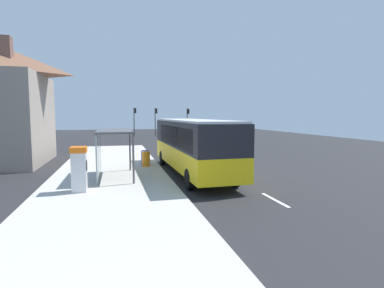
# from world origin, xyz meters

# --- Properties ---
(ground_plane) EXTENTS (56.00, 92.00, 0.04)m
(ground_plane) POSITION_xyz_m (0.00, 14.00, -0.02)
(ground_plane) COLOR #262628
(sidewalk_platform) EXTENTS (6.20, 30.00, 0.18)m
(sidewalk_platform) POSITION_xyz_m (-6.40, 2.00, 0.09)
(sidewalk_platform) COLOR beige
(sidewalk_platform) RESTS_ON ground
(lane_stripe_seg_0) EXTENTS (0.16, 2.20, 0.01)m
(lane_stripe_seg_0) POSITION_xyz_m (0.25, -6.00, 0.01)
(lane_stripe_seg_0) COLOR silver
(lane_stripe_seg_0) RESTS_ON ground
(lane_stripe_seg_1) EXTENTS (0.16, 2.20, 0.01)m
(lane_stripe_seg_1) POSITION_xyz_m (0.25, -1.00, 0.01)
(lane_stripe_seg_1) COLOR silver
(lane_stripe_seg_1) RESTS_ON ground
(lane_stripe_seg_2) EXTENTS (0.16, 2.20, 0.01)m
(lane_stripe_seg_2) POSITION_xyz_m (0.25, 4.00, 0.01)
(lane_stripe_seg_2) COLOR silver
(lane_stripe_seg_2) RESTS_ON ground
(lane_stripe_seg_3) EXTENTS (0.16, 2.20, 0.01)m
(lane_stripe_seg_3) POSITION_xyz_m (0.25, 9.00, 0.01)
(lane_stripe_seg_3) COLOR silver
(lane_stripe_seg_3) RESTS_ON ground
(lane_stripe_seg_4) EXTENTS (0.16, 2.20, 0.01)m
(lane_stripe_seg_4) POSITION_xyz_m (0.25, 14.00, 0.01)
(lane_stripe_seg_4) COLOR silver
(lane_stripe_seg_4) RESTS_ON ground
(lane_stripe_seg_5) EXTENTS (0.16, 2.20, 0.01)m
(lane_stripe_seg_5) POSITION_xyz_m (0.25, 19.00, 0.01)
(lane_stripe_seg_5) COLOR silver
(lane_stripe_seg_5) RESTS_ON ground
(lane_stripe_seg_6) EXTENTS (0.16, 2.20, 0.01)m
(lane_stripe_seg_6) POSITION_xyz_m (0.25, 24.00, 0.01)
(lane_stripe_seg_6) COLOR silver
(lane_stripe_seg_6) RESTS_ON ground
(lane_stripe_seg_7) EXTENTS (0.16, 2.20, 0.01)m
(lane_stripe_seg_7) POSITION_xyz_m (0.25, 29.00, 0.01)
(lane_stripe_seg_7) COLOR silver
(lane_stripe_seg_7) RESTS_ON ground
(bus) EXTENTS (2.74, 11.06, 3.21)m
(bus) POSITION_xyz_m (-1.71, 0.31, 1.84)
(bus) COLOR yellow
(bus) RESTS_ON ground
(white_van) EXTENTS (2.19, 5.27, 2.30)m
(white_van) POSITION_xyz_m (2.20, 19.97, 1.34)
(white_van) COLOR white
(white_van) RESTS_ON ground
(sedan_near) EXTENTS (1.92, 4.44, 1.52)m
(sedan_near) POSITION_xyz_m (2.30, 33.39, 0.79)
(sedan_near) COLOR #B7B7BC
(sedan_near) RESTS_ON ground
(ticket_machine) EXTENTS (0.66, 0.76, 1.94)m
(ticket_machine) POSITION_xyz_m (-7.61, -3.29, 1.17)
(ticket_machine) COLOR silver
(ticket_machine) RESTS_ON sidewalk_platform
(recycling_bin_orange) EXTENTS (0.52, 0.52, 0.95)m
(recycling_bin_orange) POSITION_xyz_m (-4.20, 2.72, 0.66)
(recycling_bin_orange) COLOR orange
(recycling_bin_orange) RESTS_ON sidewalk_platform
(recycling_bin_blue) EXTENTS (0.52, 0.52, 0.95)m
(recycling_bin_blue) POSITION_xyz_m (-4.20, 3.42, 0.66)
(recycling_bin_blue) COLOR blue
(recycling_bin_blue) RESTS_ON sidewalk_platform
(traffic_light_near_side) EXTENTS (0.49, 0.28, 4.57)m
(traffic_light_near_side) POSITION_xyz_m (5.50, 33.09, 3.06)
(traffic_light_near_side) COLOR #2D2D2D
(traffic_light_near_side) RESTS_ON ground
(traffic_light_far_side) EXTENTS (0.49, 0.28, 4.67)m
(traffic_light_far_side) POSITION_xyz_m (-3.10, 33.89, 3.12)
(traffic_light_far_side) COLOR #2D2D2D
(traffic_light_far_side) RESTS_ON ground
(traffic_light_median) EXTENTS (0.49, 0.28, 4.65)m
(traffic_light_median) POSITION_xyz_m (0.40, 34.69, 3.11)
(traffic_light_median) COLOR #2D2D2D
(traffic_light_median) RESTS_ON ground
(bus_shelter) EXTENTS (1.80, 4.00, 2.50)m
(bus_shelter) POSITION_xyz_m (-6.41, -0.41, 2.10)
(bus_shelter) COLOR #4C4C51
(bus_shelter) RESTS_ON sidewalk_platform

